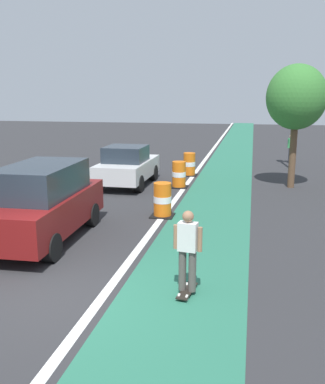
{
  "coord_description": "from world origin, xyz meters",
  "views": [
    {
      "loc": [
        3.6,
        -7.23,
        3.84
      ],
      "look_at": [
        1.16,
        4.57,
        1.1
      ],
      "focal_mm": 40.63,
      "sensor_mm": 36.0,
      "label": 1
    }
  ],
  "objects_px": {
    "skateboarder_on_lane": "(188,250)",
    "traffic_barrel_mid": "(179,175)",
    "street_tree_sidewalk": "(296,98)",
    "pedestrian_crossing": "(291,148)",
    "traffic_light_corner": "(295,100)",
    "parked_sedan_second": "(127,166)",
    "traffic_barrel_back": "(189,165)",
    "traffic_barrel_front": "(162,200)",
    "parked_suv_nearest": "(43,202)"
  },
  "relations": [
    {
      "from": "skateboarder_on_lane",
      "to": "traffic_light_corner",
      "type": "xyz_separation_m",
      "value": [
        3.13,
        15.54,
        2.59
      ]
    },
    {
      "from": "skateboarder_on_lane",
      "to": "traffic_light_corner",
      "type": "height_order",
      "value": "traffic_light_corner"
    },
    {
      "from": "traffic_barrel_front",
      "to": "street_tree_sidewalk",
      "type": "height_order",
      "value": "street_tree_sidewalk"
    },
    {
      "from": "traffic_barrel_front",
      "to": "street_tree_sidewalk",
      "type": "xyz_separation_m",
      "value": [
        4.37,
        5.4,
        3.14
      ]
    },
    {
      "from": "traffic_barrel_front",
      "to": "street_tree_sidewalk",
      "type": "distance_m",
      "value": 7.62
    },
    {
      "from": "pedestrian_crossing",
      "to": "parked_suv_nearest",
      "type": "bearing_deg",
      "value": -116.48
    },
    {
      "from": "pedestrian_crossing",
      "to": "street_tree_sidewalk",
      "type": "height_order",
      "value": "street_tree_sidewalk"
    },
    {
      "from": "traffic_barrel_front",
      "to": "pedestrian_crossing",
      "type": "bearing_deg",
      "value": 68.24
    },
    {
      "from": "traffic_barrel_back",
      "to": "pedestrian_crossing",
      "type": "height_order",
      "value": "pedestrian_crossing"
    },
    {
      "from": "traffic_light_corner",
      "to": "traffic_barrel_back",
      "type": "bearing_deg",
      "value": -148.26
    },
    {
      "from": "traffic_light_corner",
      "to": "traffic_barrel_mid",
      "type": "bearing_deg",
      "value": -130.48
    },
    {
      "from": "pedestrian_crossing",
      "to": "skateboarder_on_lane",
      "type": "bearing_deg",
      "value": -100.54
    },
    {
      "from": "skateboarder_on_lane",
      "to": "pedestrian_crossing",
      "type": "distance_m",
      "value": 17.72
    },
    {
      "from": "parked_sedan_second",
      "to": "pedestrian_crossing",
      "type": "distance_m",
      "value": 10.59
    },
    {
      "from": "traffic_barrel_front",
      "to": "pedestrian_crossing",
      "type": "relative_size",
      "value": 0.68
    },
    {
      "from": "traffic_barrel_back",
      "to": "pedestrian_crossing",
      "type": "bearing_deg",
      "value": 44.41
    },
    {
      "from": "skateboarder_on_lane",
      "to": "traffic_barrel_mid",
      "type": "bearing_deg",
      "value": 100.53
    },
    {
      "from": "skateboarder_on_lane",
      "to": "parked_sedan_second",
      "type": "height_order",
      "value": "parked_sedan_second"
    },
    {
      "from": "parked_sedan_second",
      "to": "pedestrian_crossing",
      "type": "bearing_deg",
      "value": 46.62
    },
    {
      "from": "skateboarder_on_lane",
      "to": "parked_sedan_second",
      "type": "distance_m",
      "value": 10.53
    },
    {
      "from": "parked_suv_nearest",
      "to": "parked_sedan_second",
      "type": "distance_m",
      "value": 7.3
    },
    {
      "from": "traffic_barrel_back",
      "to": "traffic_barrel_mid",
      "type": "bearing_deg",
      "value": -90.76
    },
    {
      "from": "street_tree_sidewalk",
      "to": "skateboarder_on_lane",
      "type": "bearing_deg",
      "value": -104.53
    },
    {
      "from": "traffic_barrel_back",
      "to": "traffic_light_corner",
      "type": "height_order",
      "value": "traffic_light_corner"
    },
    {
      "from": "traffic_barrel_front",
      "to": "pedestrian_crossing",
      "type": "height_order",
      "value": "pedestrian_crossing"
    },
    {
      "from": "pedestrian_crossing",
      "to": "traffic_barrel_front",
      "type": "bearing_deg",
      "value": -111.76
    },
    {
      "from": "parked_sedan_second",
      "to": "traffic_light_corner",
      "type": "relative_size",
      "value": 0.81
    },
    {
      "from": "parked_suv_nearest",
      "to": "parked_sedan_second",
      "type": "xyz_separation_m",
      "value": [
        0.19,
        7.29,
        -0.2
      ]
    },
    {
      "from": "parked_suv_nearest",
      "to": "traffic_light_corner",
      "type": "distance_m",
      "value": 15.23
    },
    {
      "from": "skateboarder_on_lane",
      "to": "pedestrian_crossing",
      "type": "height_order",
      "value": "skateboarder_on_lane"
    },
    {
      "from": "parked_suv_nearest",
      "to": "traffic_light_corner",
      "type": "xyz_separation_m",
      "value": [
        7.35,
        13.1,
        2.47
      ]
    },
    {
      "from": "parked_suv_nearest",
      "to": "pedestrian_crossing",
      "type": "xyz_separation_m",
      "value": [
        7.46,
        14.98,
        -0.17
      ]
    },
    {
      "from": "traffic_barrel_front",
      "to": "traffic_light_corner",
      "type": "bearing_deg",
      "value": 65.22
    },
    {
      "from": "traffic_barrel_mid",
      "to": "traffic_barrel_back",
      "type": "relative_size",
      "value": 1.0
    },
    {
      "from": "parked_suv_nearest",
      "to": "traffic_barrel_front",
      "type": "distance_m",
      "value": 3.93
    },
    {
      "from": "traffic_barrel_mid",
      "to": "street_tree_sidewalk",
      "type": "bearing_deg",
      "value": 11.77
    },
    {
      "from": "traffic_barrel_back",
      "to": "parked_suv_nearest",
      "type": "bearing_deg",
      "value": -103.66
    },
    {
      "from": "skateboarder_on_lane",
      "to": "traffic_barrel_front",
      "type": "height_order",
      "value": "skateboarder_on_lane"
    },
    {
      "from": "parked_sedan_second",
      "to": "street_tree_sidewalk",
      "type": "relative_size",
      "value": 0.82
    },
    {
      "from": "traffic_barrel_front",
      "to": "traffic_barrel_mid",
      "type": "height_order",
      "value": "same"
    },
    {
      "from": "street_tree_sidewalk",
      "to": "traffic_barrel_front",
      "type": "bearing_deg",
      "value": -128.98
    },
    {
      "from": "pedestrian_crossing",
      "to": "traffic_light_corner",
      "type": "bearing_deg",
      "value": -93.39
    },
    {
      "from": "traffic_barrel_front",
      "to": "traffic_barrel_back",
      "type": "height_order",
      "value": "same"
    },
    {
      "from": "parked_sedan_second",
      "to": "traffic_barrel_back",
      "type": "distance_m",
      "value": 3.59
    },
    {
      "from": "traffic_barrel_back",
      "to": "traffic_light_corner",
      "type": "bearing_deg",
      "value": 31.74
    },
    {
      "from": "pedestrian_crossing",
      "to": "traffic_barrel_mid",
      "type": "bearing_deg",
      "value": -123.38
    },
    {
      "from": "street_tree_sidewalk",
      "to": "traffic_barrel_mid",
      "type": "bearing_deg",
      "value": -168.23
    },
    {
      "from": "parked_sedan_second",
      "to": "traffic_barrel_mid",
      "type": "relative_size",
      "value": 3.77
    },
    {
      "from": "parked_sedan_second",
      "to": "traffic_barrel_back",
      "type": "height_order",
      "value": "parked_sedan_second"
    },
    {
      "from": "traffic_barrel_mid",
      "to": "traffic_light_corner",
      "type": "xyz_separation_m",
      "value": [
        4.94,
        5.79,
        2.97
      ]
    }
  ]
}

